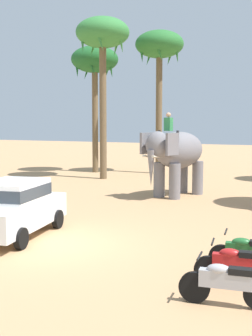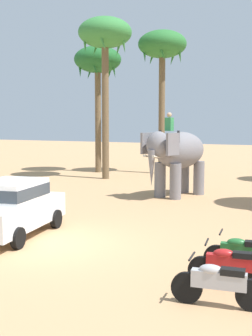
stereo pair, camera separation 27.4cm
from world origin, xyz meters
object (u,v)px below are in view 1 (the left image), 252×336
Objects in this scene: motorcycle_second_in_row at (237,265)px; palm_tree_far_back at (103,38)px; car_sedan_foreground at (14,206)px; elephant_with_mahout at (176,154)px; motorcycle_nearest_camera at (226,282)px; motorcycle_mid_row at (248,253)px; palm_tree_behind_elephant at (95,63)px; palm_tree_leaning_seaward at (159,49)px.

palm_tree_far_back is (-11.35, 14.81, 7.95)m from motorcycle_second_in_row.
elephant_with_mahout is at bearing 78.80° from car_sedan_foreground.
elephant_with_mahout is 12.82m from motorcycle_nearest_camera.
motorcycle_mid_row is 19.59m from palm_tree_far_back.
motorcycle_nearest_camera is 24.37m from palm_tree_behind_elephant.
elephant_with_mahout is at bearing 113.97° from motorcycle_nearest_camera.
motorcycle_mid_row is (6.99, -0.27, -0.46)m from car_sedan_foreground.
palm_tree_far_back reaches higher than elephant_with_mahout.
motorcycle_second_in_row is at bearing -63.70° from palm_tree_leaning_seaward.
palm_tree_far_back is at bearing 108.00° from car_sedan_foreground.
car_sedan_foreground is at bearing 161.03° from motorcycle_nearest_camera.
car_sedan_foreground is 7.42m from motorcycle_nearest_camera.
car_sedan_foreground is 2.43× the size of motorcycle_mid_row.
elephant_with_mahout reaches higher than car_sedan_foreground.
motorcycle_second_in_row is (6.95, -1.26, -0.46)m from car_sedan_foreground.
palm_tree_behind_elephant is (-13.65, 16.80, 6.96)m from motorcycle_mid_row.
motorcycle_second_in_row is 0.19× the size of palm_tree_far_back.
motorcycle_second_in_row is at bearing -52.58° from palm_tree_behind_elephant.
motorcycle_nearest_camera is 23.59m from palm_tree_leaning_seaward.
motorcycle_mid_row is 21.79m from palm_tree_leaning_seaward.
motorcycle_second_in_row is at bearing -63.99° from elephant_with_mahout.
elephant_with_mahout reaches higher than motorcycle_mid_row.
palm_tree_leaning_seaward is (1.95, 4.21, -0.17)m from palm_tree_far_back.
palm_tree_behind_elephant is 3.87m from palm_tree_far_back.
elephant_with_mahout is 0.42× the size of palm_tree_leaning_seaward.
palm_tree_behind_elephant is at bearing 127.19° from palm_tree_far_back.
motorcycle_mid_row is 0.19× the size of palm_tree_far_back.
car_sedan_foreground is 9.47m from elephant_with_mahout.
motorcycle_nearest_camera is at bearing -87.33° from motorcycle_second_in_row.
motorcycle_second_in_row is (5.12, -10.49, -1.53)m from elephant_with_mahout.
palm_tree_behind_elephant is at bearing 127.42° from motorcycle_second_in_row.
motorcycle_second_in_row is 23.46m from palm_tree_behind_elephant.
motorcycle_mid_row is (-0.02, 2.13, 0.00)m from motorcycle_nearest_camera.
motorcycle_nearest_camera is (7.00, -2.41, -0.46)m from car_sedan_foreground.
palm_tree_behind_elephant is 0.89× the size of palm_tree_far_back.
palm_tree_leaning_seaward reaches higher than motorcycle_second_in_row.
palm_tree_far_back reaches higher than motorcycle_mid_row.
palm_tree_behind_elephant is at bearing 125.82° from motorcycle_nearest_camera.
palm_tree_leaning_seaward is (-9.46, 20.17, 7.77)m from motorcycle_nearest_camera.
motorcycle_mid_row is at bearing -50.51° from palm_tree_far_back.
motorcycle_nearest_camera is at bearing -89.59° from motorcycle_mid_row.
palm_tree_behind_elephant is at bearing 139.31° from elephant_with_mahout.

